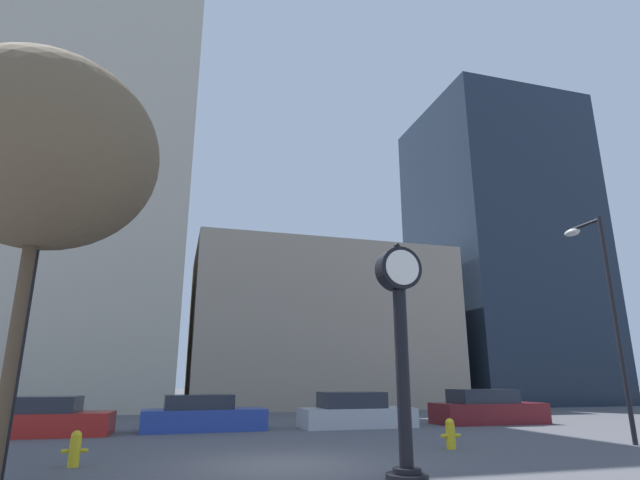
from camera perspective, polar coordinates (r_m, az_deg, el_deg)
ground_plane at (r=11.88m, az=-4.25°, el=-24.26°), size 200.00×200.00×0.00m
building_tall_tower at (r=39.43m, az=-26.05°, el=8.98°), size 15.67×12.00×34.35m
building_storefront_row at (r=36.99m, az=-0.59°, el=-10.18°), size 17.60×12.00×10.68m
building_glass_modern at (r=45.39m, az=19.80°, el=-1.08°), size 12.21×12.00×25.03m
street_clock at (r=10.11m, az=9.24°, el=-10.74°), size 0.87×0.79×4.51m
car_red at (r=19.75m, az=-28.86°, el=-17.50°), size 4.12×2.04×1.25m
car_blue at (r=19.81m, az=-13.28°, el=-18.92°), size 4.48×1.97×1.26m
car_silver at (r=20.63m, az=4.09°, el=-19.07°), size 4.46×1.83×1.32m
car_maroon at (r=23.45m, az=18.55°, el=-17.84°), size 4.73×2.02×1.40m
fire_hydrant_near at (r=12.66m, az=-26.21°, el=-20.57°), size 0.52×0.23×0.73m
fire_hydrant_far at (r=14.77m, az=14.68°, el=-20.59°), size 0.57×0.25×0.78m
street_lamp_left at (r=11.70m, az=-29.46°, el=-2.50°), size 0.36×1.57×6.03m
street_lamp_right at (r=18.07m, az=29.49°, el=-5.02°), size 0.36×1.57×6.83m
bare_tree at (r=11.56m, az=-28.89°, el=8.74°), size 4.39×4.39×8.16m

